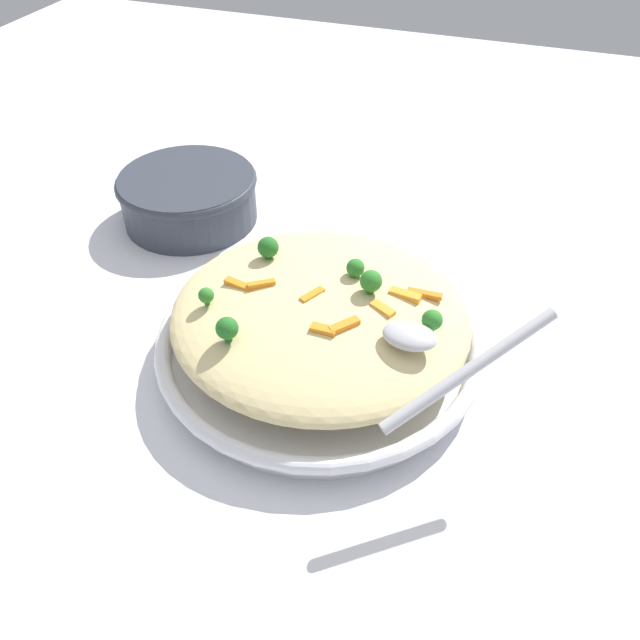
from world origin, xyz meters
name	(u,v)px	position (x,y,z in m)	size (l,w,h in m)	color
ground_plane	(320,357)	(0.00, 0.00, 0.00)	(2.40, 2.40, 0.00)	silver
serving_bowl	(320,343)	(0.00, 0.00, 0.02)	(0.38, 0.38, 0.04)	silver
pasta_mound	(320,315)	(0.00, 0.00, 0.07)	(0.34, 0.32, 0.06)	#DBC689
carrot_piece_0	(382,310)	(-0.07, 0.00, 0.09)	(0.03, 0.01, 0.01)	orange
carrot_piece_1	(312,295)	(0.01, 0.01, 0.10)	(0.03, 0.01, 0.01)	orange
carrot_piece_2	(262,285)	(0.07, 0.01, 0.10)	(0.03, 0.01, 0.01)	orange
carrot_piece_3	(344,326)	(-0.04, 0.04, 0.10)	(0.03, 0.01, 0.01)	orange
carrot_piece_4	(405,295)	(-0.09, -0.03, 0.09)	(0.04, 0.01, 0.01)	orange
carrot_piece_5	(425,294)	(-0.11, -0.04, 0.09)	(0.04, 0.01, 0.01)	orange
carrot_piece_6	(239,285)	(0.09, 0.01, 0.09)	(0.04, 0.01, 0.01)	orange
carrot_piece_7	(323,329)	(-0.02, 0.05, 0.10)	(0.03, 0.01, 0.01)	orange
broccoli_floret_0	(355,268)	(-0.03, -0.05, 0.11)	(0.02, 0.02, 0.02)	#296820
broccoli_floret_1	(227,329)	(0.07, 0.09, 0.10)	(0.02, 0.02, 0.03)	#205B1C
broccoli_floret_2	(432,320)	(-0.13, 0.01, 0.10)	(0.02, 0.02, 0.03)	#296820
broccoli_floret_3	(371,281)	(-0.05, -0.02, 0.11)	(0.02, 0.02, 0.03)	#296820
broccoli_floret_4	(206,296)	(0.11, 0.05, 0.10)	(0.02, 0.02, 0.02)	#296820
broccoli_floret_5	(268,248)	(0.08, -0.05, 0.11)	(0.03, 0.03, 0.03)	#205B1C
serving_spoon	(432,349)	(-0.14, 0.06, 0.11)	(0.16, 0.15, 0.08)	#B7B7BC
companion_bowl	(188,195)	(0.29, -0.22, 0.04)	(0.21, 0.21, 0.07)	#333842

